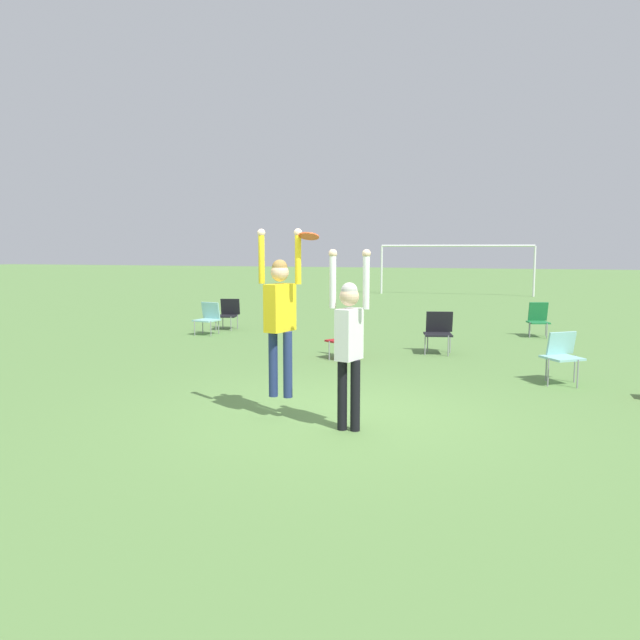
{
  "coord_description": "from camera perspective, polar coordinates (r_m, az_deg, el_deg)",
  "views": [
    {
      "loc": [
        2.09,
        -7.9,
        2.24
      ],
      "look_at": [
        -0.14,
        -0.18,
        1.3
      ],
      "focal_mm": 35.0,
      "sensor_mm": 36.0,
      "label": 1
    }
  ],
  "objects": [
    {
      "name": "frisbee",
      "position": [
        7.89,
        -1.03,
        7.67
      ],
      "size": [
        0.26,
        0.25,
        0.1
      ],
      "color": "#E04C23"
    },
    {
      "name": "camping_chair_1",
      "position": [
        13.44,
        10.78,
        -0.85
      ],
      "size": [
        0.67,
        0.71,
        0.88
      ],
      "rotation": [
        0.0,
        0.0,
        3.36
      ],
      "color": "gray",
      "rests_on": "ground_plane"
    },
    {
      "name": "camping_chair_3",
      "position": [
        11.02,
        21.24,
        -2.8
      ],
      "size": [
        0.73,
        0.8,
        0.84
      ],
      "rotation": [
        0.0,
        0.0,
        3.74
      ],
      "color": "gray",
      "rests_on": "ground_plane"
    },
    {
      "name": "person_defending",
      "position": [
        7.55,
        2.67,
        -1.37
      ],
      "size": [
        0.52,
        0.41,
        2.22
      ],
      "rotation": [
        0.0,
        0.0,
        -1.87
      ],
      "color": "black",
      "rests_on": "ground_plane"
    },
    {
      "name": "camping_chair_5",
      "position": [
        16.57,
        19.32,
        0.21
      ],
      "size": [
        0.58,
        0.63,
        0.86
      ],
      "rotation": [
        0.0,
        0.0,
        3.41
      ],
      "color": "gray",
      "rests_on": "ground_plane"
    },
    {
      "name": "ground_plane",
      "position": [
        8.47,
        1.29,
        -8.66
      ],
      "size": [
        120.0,
        120.0,
        0.0
      ],
      "primitive_type": "plane",
      "color": "#608C47"
    },
    {
      "name": "camping_chair_2",
      "position": [
        17.26,
        -8.39,
        0.71
      ],
      "size": [
        0.61,
        0.66,
        0.83
      ],
      "rotation": [
        0.0,
        0.0,
        3.34
      ],
      "color": "gray",
      "rests_on": "ground_plane"
    },
    {
      "name": "person_jumping",
      "position": [
        8.09,
        -3.68,
        1.07
      ],
      "size": [
        0.6,
        0.49,
        2.2
      ],
      "rotation": [
        0.0,
        0.0,
        1.27
      ],
      "color": "navy",
      "rests_on": "ground_plane"
    },
    {
      "name": "camping_chair_4",
      "position": [
        16.32,
        -10.17,
        0.33
      ],
      "size": [
        0.63,
        0.67,
        0.82
      ],
      "rotation": [
        0.0,
        0.0,
        2.94
      ],
      "color": "gray",
      "rests_on": "ground_plane"
    },
    {
      "name": "camping_chair_0",
      "position": [
        12.63,
        2.24,
        -1.47
      ],
      "size": [
        0.74,
        0.81,
        0.8
      ],
      "rotation": [
        0.0,
        0.0,
        2.54
      ],
      "color": "gray",
      "rests_on": "ground_plane"
    },
    {
      "name": "soccer_goal",
      "position": [
        29.89,
        12.31,
        5.77
      ],
      "size": [
        7.1,
        0.1,
        2.35
      ],
      "color": "white",
      "rests_on": "ground_plane"
    }
  ]
}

